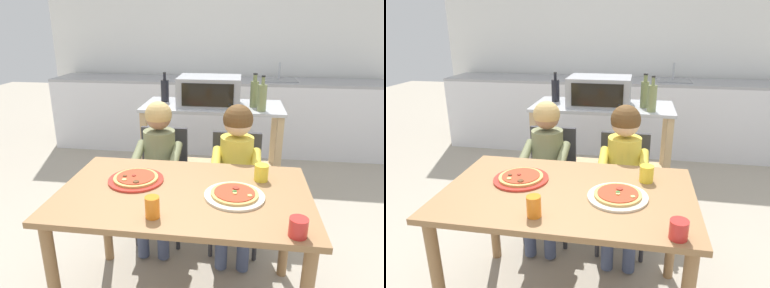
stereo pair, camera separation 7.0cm
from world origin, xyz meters
The scene contains 18 objects.
ground_plane centered at (0.00, 1.21, 0.00)m, with size 12.14×12.14×0.00m, color #A89E8C.
back_wall_tiled centered at (0.00, 3.09, 1.35)m, with size 4.62×0.14×2.70m.
kitchen_counter centered at (0.00, 2.68, 0.45)m, with size 4.16×0.60×1.09m.
kitchen_island_cart centered at (0.04, 1.24, 0.60)m, with size 1.15×0.53×0.90m.
toaster_oven centered at (0.01, 1.22, 1.02)m, with size 0.50×0.37×0.24m.
bottle_clear_vinegar centered at (0.43, 1.08, 1.01)m, with size 0.07×0.07×0.27m.
bottle_dark_olive_oil centered at (0.38, 1.21, 1.01)m, with size 0.07×0.07×0.27m.
bottle_brown_beer centered at (-0.38, 1.31, 1.00)m, with size 0.07×0.07×0.25m.
dining_table centered at (0.00, 0.00, 0.62)m, with size 1.28×0.78×0.73m.
dining_chair_left centered at (-0.28, 0.70, 0.48)m, with size 0.36×0.36×0.81m.
dining_chair_right centered at (0.26, 0.65, 0.48)m, with size 0.36×0.36×0.81m.
child_in_olive_shirt centered at (-0.28, 0.58, 0.66)m, with size 0.32×0.42×1.03m.
child_in_yellow_shirt centered at (0.26, 0.53, 0.67)m, with size 0.32×0.42×1.04m.
pizza_plate_red_rimmed centered at (-0.28, 0.08, 0.74)m, with size 0.30×0.30×0.03m.
pizza_plate_cream centered at (0.26, -0.03, 0.74)m, with size 0.30×0.30×0.03m.
drinking_cup_orange centered at (-0.10, -0.27, 0.78)m, with size 0.07×0.07×0.10m, color orange.
drinking_cup_yellow centered at (0.40, 0.18, 0.77)m, with size 0.08×0.08×0.09m, color yellow.
drinking_cup_red centered at (0.52, -0.33, 0.77)m, with size 0.08×0.08×0.08m, color red.
Camera 1 is at (0.26, -1.56, 1.54)m, focal length 32.11 mm.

